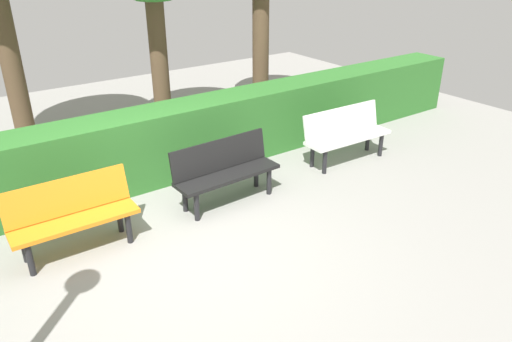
# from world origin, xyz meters

# --- Properties ---
(ground_plane) EXTENTS (16.00, 16.00, 0.00)m
(ground_plane) POSITION_xyz_m (0.00, 0.00, 0.00)
(ground_plane) COLOR gray
(bench_white) EXTENTS (1.55, 0.52, 0.86)m
(bench_white) POSITION_xyz_m (-3.32, -0.82, 0.48)
(bench_white) COLOR white
(bench_white) RESTS_ON ground_plane
(bench_black) EXTENTS (1.51, 0.50, 0.86)m
(bench_black) POSITION_xyz_m (-0.99, -0.78, 0.48)
(bench_black) COLOR black
(bench_black) RESTS_ON ground_plane
(bench_orange) EXTENTS (1.41, 0.49, 0.86)m
(bench_orange) POSITION_xyz_m (1.06, -0.79, 0.48)
(bench_orange) COLOR orange
(bench_orange) RESTS_ON ground_plane
(hedge_row) EXTENTS (11.87, 0.70, 1.08)m
(hedge_row) POSITION_xyz_m (-0.99, -1.97, 0.54)
(hedge_row) COLOR #2D6B28
(hedge_row) RESTS_ON ground_plane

